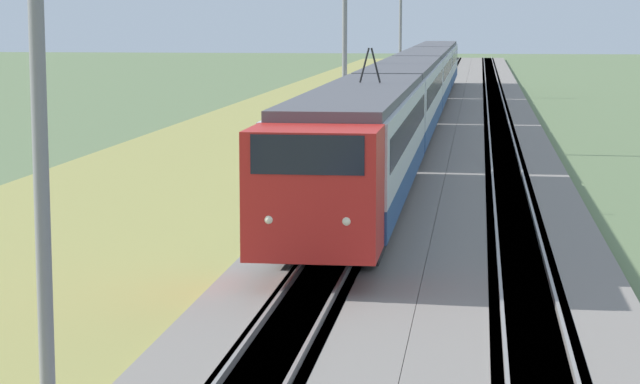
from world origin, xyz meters
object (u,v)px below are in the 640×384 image
object	(u,v)px
catenary_mast_mid	(346,48)
catenary_mast_far	(401,36)
catenary_mast_near	(43,109)
passenger_train	(416,85)

from	to	relation	value
catenary_mast_mid	catenary_mast_far	distance (m)	38.92
catenary_mast_near	catenary_mast_mid	bearing A→B (deg)	-0.00
catenary_mast_near	catenary_mast_mid	size ratio (longest dim) A/B	1.02
catenary_mast_mid	catenary_mast_near	bearing A→B (deg)	180.00
passenger_train	catenary_mast_far	bearing A→B (deg)	-174.70
catenary_mast_mid	catenary_mast_far	size ratio (longest dim) A/B	1.01
catenary_mast_near	catenary_mast_mid	distance (m)	38.92
catenary_mast_mid	catenary_mast_far	bearing A→B (deg)	-0.00
passenger_train	catenary_mast_mid	distance (m)	11.96
catenary_mast_mid	passenger_train	bearing A→B (deg)	-12.53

